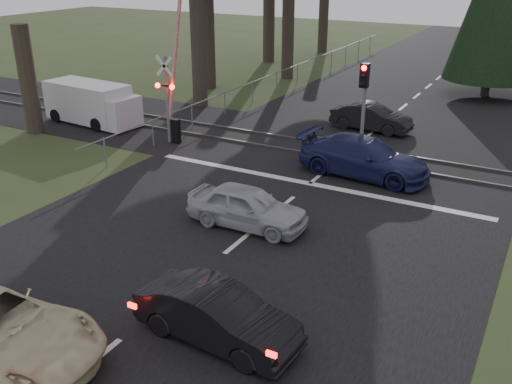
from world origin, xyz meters
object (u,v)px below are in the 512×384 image
Objects in this scene: crossing_signal at (172,97)px; dark_hatchback at (217,316)px; silver_car at (247,207)px; white_van at (94,104)px; traffic_signal_center at (363,98)px; dark_car_far at (371,117)px; blue_sedan at (364,157)px.

crossing_signal is 14.34m from dark_hatchback.
white_van reaches higher than silver_car.
traffic_signal_center reaches higher than dark_car_far.
silver_car is at bearing -39.38° from crossing_signal.
dark_hatchback is 0.99× the size of dark_car_far.
silver_car is 6.13m from blue_sedan.
silver_car is 13.80m from white_van.
silver_car is 0.76× the size of blue_sedan.
blue_sedan reaches higher than silver_car.
crossing_signal is 1.70× the size of traffic_signal_center.
dark_car_far is at bearing 28.86° from white_van.
dark_hatchback is at bearing -173.20° from blue_sedan.
white_van is (-12.34, -5.41, 0.37)m from dark_car_far.
traffic_signal_center is 1.08× the size of silver_car.
crossing_signal reaches higher than blue_sedan.
blue_sedan is 6.14m from dark_car_far.
white_van is at bearing 117.75° from dark_car_far.
traffic_signal_center is 5.76m from dark_car_far.
traffic_signal_center reaches higher than dark_hatchback.
dark_hatchback is 5.67m from silver_car.
crossing_signal is at bearing -2.13° from white_van.
white_van reaches higher than dark_hatchback.
silver_car is (-2.20, 5.23, 0.03)m from dark_hatchback.
blue_sedan is 13.98m from white_van.
silver_car is 11.80m from dark_car_far.
dark_hatchback is 0.72× the size of white_van.
silver_car is at bearing -101.26° from traffic_signal_center.
white_van is at bearing -179.10° from traffic_signal_center.
dark_car_far is (7.07, 6.09, -1.43)m from crossing_signal.
blue_sedan is at bearing 3.11° from white_van.
dark_car_far is at bearing 10.87° from dark_hatchback.
traffic_signal_center reaches higher than blue_sedan.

